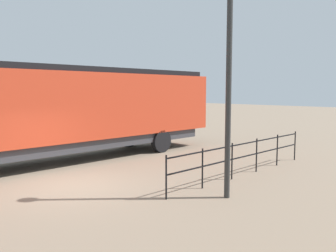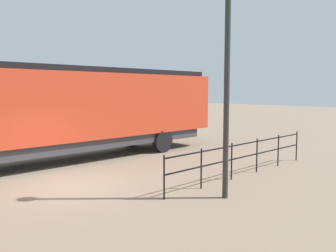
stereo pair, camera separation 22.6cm
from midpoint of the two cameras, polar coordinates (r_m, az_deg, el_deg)
The scene contains 4 objects.
ground_plane at distance 11.95m, azimuth -14.97°, elevation -9.26°, with size 120.00×120.00×0.00m, color #84705B.
locomotive at distance 15.30m, azimuth -18.65°, elevation 2.56°, with size 2.84×18.35×4.04m.
lamp_post at distance 10.07m, azimuth 10.19°, elevation 12.22°, with size 0.44×0.44×6.50m.
platform_fence at distance 13.00m, azimuth 12.76°, elevation -4.36°, with size 0.05×8.02×1.27m.
Camera 2 is at (10.19, -5.50, 3.07)m, focal length 37.87 mm.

